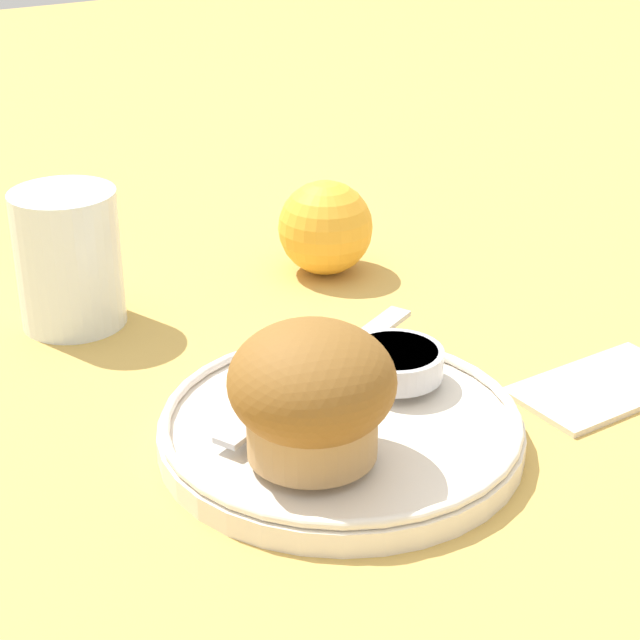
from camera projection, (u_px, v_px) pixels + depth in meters
name	position (u px, v px, depth m)	size (l,w,h in m)	color
ground_plane	(366.00, 435.00, 0.61)	(3.00, 3.00, 0.00)	tan
plate	(341.00, 429.00, 0.60)	(0.21, 0.21, 0.02)	silver
muffin	(312.00, 393.00, 0.54)	(0.09, 0.09, 0.07)	tan
cream_ramekin	(395.00, 361.00, 0.63)	(0.06, 0.06, 0.02)	silver
berry_pair	(284.00, 384.00, 0.61)	(0.03, 0.02, 0.02)	#4C194C
butter_knife	(325.00, 369.00, 0.64)	(0.18, 0.09, 0.00)	#B7B7BC
orange_fruit	(325.00, 228.00, 0.81)	(0.07, 0.07, 0.07)	#F4A82D
juice_glass	(69.00, 259.00, 0.72)	(0.07, 0.07, 0.10)	silver
folded_napkin	(603.00, 384.00, 0.66)	(0.11, 0.06, 0.01)	beige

